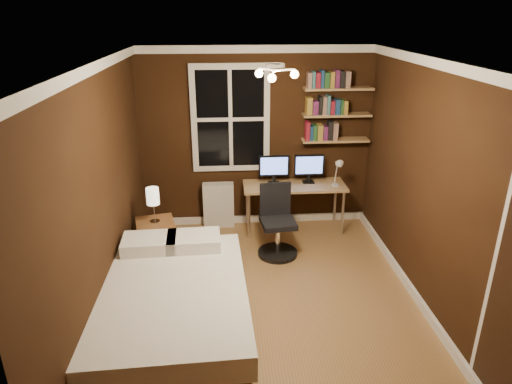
{
  "coord_description": "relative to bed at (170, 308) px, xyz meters",
  "views": [
    {
      "loc": [
        -0.45,
        -4.02,
        2.91
      ],
      "look_at": [
        -0.12,
        0.45,
        1.12
      ],
      "focal_mm": 32.0,
      "sensor_mm": 36.0,
      "label": 1
    }
  ],
  "objects": [
    {
      "name": "floor",
      "position": [
        1.0,
        0.38,
        -0.29
      ],
      "size": [
        4.2,
        4.2,
        0.0
      ],
      "primitive_type": "plane",
      "color": "brown",
      "rests_on": "ground"
    },
    {
      "name": "wall_back",
      "position": [
        1.0,
        2.48,
        0.96
      ],
      "size": [
        3.2,
        0.04,
        2.5
      ],
      "primitive_type": "cube",
      "color": "black",
      "rests_on": "ground"
    },
    {
      "name": "wall_left",
      "position": [
        -0.6,
        0.38,
        0.96
      ],
      "size": [
        0.04,
        4.2,
        2.5
      ],
      "primitive_type": "cube",
      "color": "black",
      "rests_on": "ground"
    },
    {
      "name": "wall_right",
      "position": [
        2.6,
        0.38,
        0.96
      ],
      "size": [
        0.04,
        4.2,
        2.5
      ],
      "primitive_type": "cube",
      "color": "black",
      "rests_on": "ground"
    },
    {
      "name": "ceiling",
      "position": [
        1.0,
        0.38,
        2.21
      ],
      "size": [
        3.2,
        4.2,
        0.02
      ],
      "primitive_type": "cube",
      "color": "white",
      "rests_on": "wall_back"
    },
    {
      "name": "window",
      "position": [
        0.65,
        2.44,
        1.26
      ],
      "size": [
        1.06,
        0.06,
        1.46
      ],
      "primitive_type": "cube",
      "color": "white",
      "rests_on": "wall_back"
    },
    {
      "name": "ceiling_fixture",
      "position": [
        1.0,
        0.28,
        2.11
      ],
      "size": [
        0.44,
        0.44,
        0.18
      ],
      "primitive_type": null,
      "color": "beige",
      "rests_on": "ceiling"
    },
    {
      "name": "bookshelf_lower",
      "position": [
        2.08,
        2.36,
        0.96
      ],
      "size": [
        0.92,
        0.22,
        0.03
      ],
      "primitive_type": "cube",
      "color": "#98754A",
      "rests_on": "wall_back"
    },
    {
      "name": "books_row_lower",
      "position": [
        2.08,
        2.36,
        1.09
      ],
      "size": [
        0.42,
        0.16,
        0.23
      ],
      "primitive_type": null,
      "color": "maroon",
      "rests_on": "bookshelf_lower"
    },
    {
      "name": "bookshelf_middle",
      "position": [
        2.08,
        2.36,
        1.31
      ],
      "size": [
        0.92,
        0.22,
        0.03
      ],
      "primitive_type": "cube",
      "color": "#98754A",
      "rests_on": "wall_back"
    },
    {
      "name": "books_row_middle",
      "position": [
        2.08,
        2.36,
        1.44
      ],
      "size": [
        0.54,
        0.16,
        0.23
      ],
      "primitive_type": null,
      "color": "navy",
      "rests_on": "bookshelf_middle"
    },
    {
      "name": "bookshelf_upper",
      "position": [
        2.08,
        2.36,
        1.66
      ],
      "size": [
        0.92,
        0.22,
        0.03
      ],
      "primitive_type": "cube",
      "color": "#98754A",
      "rests_on": "wall_back"
    },
    {
      "name": "books_row_upper",
      "position": [
        2.08,
        2.36,
        1.79
      ],
      "size": [
        0.54,
        0.16,
        0.23
      ],
      "primitive_type": null,
      "color": "#235326",
      "rests_on": "bookshelf_upper"
    },
    {
      "name": "bed",
      "position": [
        0.0,
        0.0,
        0.0
      ],
      "size": [
        1.52,
        2.06,
        0.68
      ],
      "rotation": [
        0.0,
        0.0,
        0.04
      ],
      "color": "brown",
      "rests_on": "ground"
    },
    {
      "name": "nightstand",
      "position": [
        -0.29,
        1.37,
        -0.01
      ],
      "size": [
        0.53,
        0.53,
        0.55
      ],
      "primitive_type": "cube",
      "rotation": [
        0.0,
        0.0,
        0.22
      ],
      "color": "brown",
      "rests_on": "ground"
    },
    {
      "name": "bedside_lamp",
      "position": [
        -0.29,
        1.37,
        0.48
      ],
      "size": [
        0.15,
        0.15,
        0.44
      ],
      "primitive_type": null,
      "color": "#F1E7C9",
      "rests_on": "nightstand"
    },
    {
      "name": "radiator",
      "position": [
        0.45,
        2.36,
        0.03
      ],
      "size": [
        0.43,
        0.15,
        0.65
      ],
      "primitive_type": "cube",
      "color": "silver",
      "rests_on": "ground"
    },
    {
      "name": "desk",
      "position": [
        1.51,
        2.19,
        0.32
      ],
      "size": [
        1.41,
        0.53,
        0.67
      ],
      "color": "#98754A",
      "rests_on": "ground"
    },
    {
      "name": "monitor_left",
      "position": [
        1.23,
        2.26,
        0.58
      ],
      "size": [
        0.42,
        0.12,
        0.4
      ],
      "primitive_type": null,
      "color": "black",
      "rests_on": "desk"
    },
    {
      "name": "monitor_right",
      "position": [
        1.72,
        2.26,
        0.58
      ],
      "size": [
        0.42,
        0.12,
        0.4
      ],
      "primitive_type": null,
      "color": "black",
      "rests_on": "desk"
    },
    {
      "name": "desk_lamp",
      "position": [
        2.06,
        2.03,
        0.6
      ],
      "size": [
        0.14,
        0.32,
        0.44
      ],
      "primitive_type": null,
      "color": "silver",
      "rests_on": "desk"
    },
    {
      "name": "office_chair",
      "position": [
        1.2,
        1.5,
        0.05
      ],
      "size": [
        0.5,
        0.5,
        0.91
      ],
      "rotation": [
        0.0,
        0.0,
        0.11
      ],
      "color": "black",
      "rests_on": "ground"
    }
  ]
}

